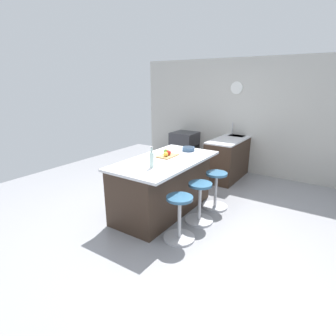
% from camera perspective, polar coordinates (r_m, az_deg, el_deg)
% --- Properties ---
extents(ground_plane, '(7.82, 7.82, 0.00)m').
position_cam_1_polar(ground_plane, '(4.40, 0.46, -10.55)').
color(ground_plane, gray).
extents(interior_partition_left, '(0.15, 5.17, 2.61)m').
position_cam_1_polar(interior_partition_left, '(6.64, 15.13, 10.45)').
color(interior_partition_left, beige).
rests_on(interior_partition_left, ground_plane).
extents(sink_cabinet, '(1.93, 0.60, 1.17)m').
position_cam_1_polar(sink_cabinet, '(6.48, 13.62, 2.66)').
color(sink_cabinet, '#38281E').
rests_on(sink_cabinet, ground_plane).
extents(oven_range, '(0.60, 0.61, 0.86)m').
position_cam_1_polar(oven_range, '(7.02, 3.51, 4.10)').
color(oven_range, '#38383D').
rests_on(oven_range, ground_plane).
extents(kitchen_island, '(1.90, 1.01, 0.91)m').
position_cam_1_polar(kitchen_island, '(4.46, -1.04, -3.62)').
color(kitchen_island, '#38281E').
rests_on(kitchen_island, ground_plane).
extents(stool_by_window, '(0.44, 0.44, 0.64)m').
position_cam_1_polar(stool_by_window, '(4.70, 10.08, -4.86)').
color(stool_by_window, '#B7B7BC').
rests_on(stool_by_window, ground_plane).
extents(stool_middle, '(0.44, 0.44, 0.64)m').
position_cam_1_polar(stool_middle, '(4.20, 6.72, -7.52)').
color(stool_middle, '#B7B7BC').
rests_on(stool_middle, ground_plane).
extents(stool_near_camera, '(0.44, 0.44, 0.64)m').
position_cam_1_polar(stool_near_camera, '(3.74, 2.43, -10.84)').
color(stool_near_camera, '#B7B7BC').
rests_on(stool_near_camera, ground_plane).
extents(cutting_board, '(0.36, 0.24, 0.02)m').
position_cam_1_polar(cutting_board, '(4.46, -0.12, 2.62)').
color(cutting_board, tan).
rests_on(cutting_board, kitchen_island).
extents(apple_red, '(0.08, 0.08, 0.08)m').
position_cam_1_polar(apple_red, '(4.46, 0.12, 3.28)').
color(apple_red, red).
rests_on(apple_red, cutting_board).
extents(apple_green, '(0.08, 0.08, 0.08)m').
position_cam_1_polar(apple_green, '(4.55, -0.41, 3.55)').
color(apple_green, '#609E2D').
rests_on(apple_green, cutting_board).
extents(apple_yellow, '(0.08, 0.08, 0.08)m').
position_cam_1_polar(apple_yellow, '(4.37, -0.46, 2.94)').
color(apple_yellow, gold).
rests_on(apple_yellow, cutting_board).
extents(water_bottle, '(0.06, 0.06, 0.31)m').
position_cam_1_polar(water_bottle, '(3.85, -3.47, 1.85)').
color(water_bottle, silver).
rests_on(water_bottle, kitchen_island).
extents(fruit_bowl, '(0.22, 0.22, 0.07)m').
position_cam_1_polar(fruit_bowl, '(4.83, 4.35, 4.10)').
color(fruit_bowl, '#334C6B').
rests_on(fruit_bowl, kitchen_island).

